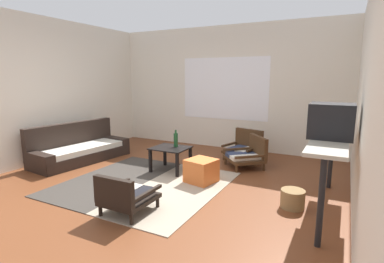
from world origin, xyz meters
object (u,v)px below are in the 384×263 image
(armchair_by_window, at_px, (244,147))
(armchair_striped_foreground, at_px, (126,196))
(clay_vase, at_px, (333,122))
(wicker_basket, at_px, (293,199))
(coffee_table, at_px, (171,152))
(crt_television, at_px, (331,121))
(armchair_corner, at_px, (248,154))
(glass_bottle, at_px, (176,140))
(couch, at_px, (79,150))
(ottoman_orange, at_px, (201,171))
(console_shelf, at_px, (330,145))

(armchair_by_window, height_order, armchair_striped_foreground, armchair_by_window)
(clay_vase, xyz_separation_m, wicker_basket, (-0.36, -0.51, -0.92))
(coffee_table, bearing_deg, clay_vase, -0.92)
(armchair_striped_foreground, height_order, crt_television, crt_television)
(armchair_corner, distance_m, glass_bottle, 1.33)
(crt_television, distance_m, wicker_basket, 1.06)
(crt_television, bearing_deg, armchair_striped_foreground, -151.94)
(armchair_by_window, height_order, crt_television, crt_television)
(couch, relative_size, ottoman_orange, 4.71)
(coffee_table, relative_size, ottoman_orange, 1.49)
(ottoman_orange, bearing_deg, wicker_basket, -11.91)
(armchair_striped_foreground, height_order, armchair_corner, armchair_corner)
(couch, xyz_separation_m, wicker_basket, (4.02, -0.30, -0.10))
(console_shelf, height_order, wicker_basket, console_shelf)
(couch, xyz_separation_m, coffee_table, (1.92, 0.25, 0.12))
(coffee_table, bearing_deg, armchair_corner, 37.06)
(glass_bottle, bearing_deg, ottoman_orange, -27.98)
(armchair_corner, relative_size, ottoman_orange, 2.10)
(couch, bearing_deg, clay_vase, 2.71)
(armchair_striped_foreground, distance_m, clay_vase, 2.74)
(couch, relative_size, glass_bottle, 6.55)
(crt_television, bearing_deg, coffee_table, 167.49)
(armchair_by_window, bearing_deg, wicker_basket, -56.81)
(armchair_corner, relative_size, console_shelf, 0.46)
(ottoman_orange, distance_m, console_shelf, 1.88)
(armchair_corner, height_order, crt_television, crt_television)
(console_shelf, bearing_deg, armchair_corner, 135.91)
(armchair_striped_foreground, relative_size, crt_television, 1.27)
(armchair_by_window, distance_m, crt_television, 2.57)
(armchair_by_window, bearing_deg, glass_bottle, -124.71)
(glass_bottle, height_order, wicker_basket, glass_bottle)
(armchair_by_window, relative_size, glass_bottle, 2.54)
(coffee_table, bearing_deg, crt_television, -12.51)
(armchair_striped_foreground, relative_size, glass_bottle, 2.04)
(ottoman_orange, relative_size, console_shelf, 0.22)
(crt_television, bearing_deg, wicker_basket, -179.18)
(glass_bottle, bearing_deg, console_shelf, -12.99)
(clay_vase, bearing_deg, armchair_striped_foreground, -142.16)
(couch, height_order, armchair_by_window, couch)
(clay_vase, relative_size, glass_bottle, 1.02)
(armchair_by_window, distance_m, console_shelf, 2.43)
(armchair_by_window, distance_m, clay_vase, 2.21)
(ottoman_orange, xyz_separation_m, wicker_basket, (1.40, -0.29, -0.07))
(armchair_by_window, relative_size, ottoman_orange, 1.83)
(crt_television, xyz_separation_m, clay_vase, (0.00, 0.51, -0.08))
(armchair_by_window, xyz_separation_m, ottoman_orange, (-0.19, -1.56, -0.08))
(console_shelf, bearing_deg, couch, 177.15)
(console_shelf, bearing_deg, clay_vase, 90.00)
(armchair_striped_foreground, xyz_separation_m, armchair_corner, (0.72, 2.49, 0.01))
(armchair_by_window, bearing_deg, crt_television, -49.67)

